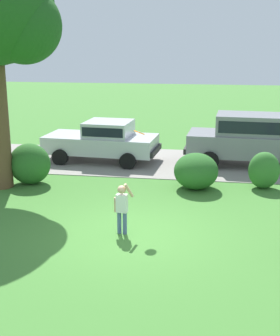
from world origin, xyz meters
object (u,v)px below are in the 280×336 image
object	(u,v)px
parked_sedan	(103,140)
frisbee	(139,132)
child_thrower	(122,205)
parked_suv	(250,137)

from	to	relation	value
parked_sedan	frisbee	world-z (taller)	frisbee
child_thrower	frisbee	xyz separation A→B (m)	(0.28, 0.86, 1.60)
child_thrower	frisbee	world-z (taller)	frisbee
parked_suv	child_thrower	distance (m)	7.74
frisbee	child_thrower	bearing A→B (deg)	-108.15
child_thrower	frisbee	bearing A→B (deg)	71.85
parked_suv	parked_sedan	bearing A→B (deg)	-178.21
parked_sedan	parked_suv	distance (m)	5.49
parked_sedan	frisbee	distance (m)	6.49
parked_sedan	child_thrower	xyz separation A→B (m)	(2.04, -6.75, -0.13)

